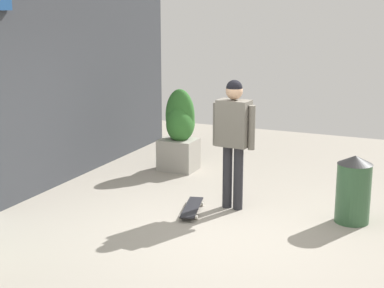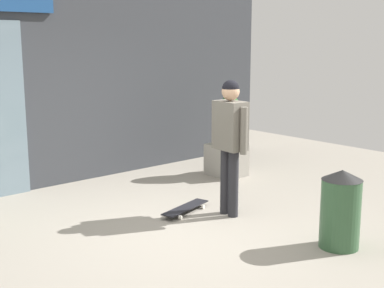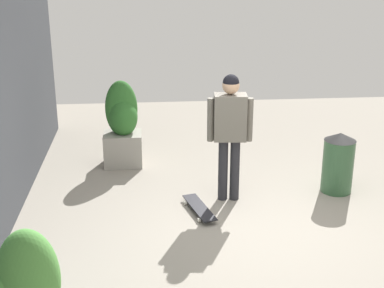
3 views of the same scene
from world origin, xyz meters
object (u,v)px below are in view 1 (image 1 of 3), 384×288
at_px(skateboarder, 234,131).
at_px(planter_box_right, 180,131).
at_px(skateboard, 192,208).
at_px(trash_bin, 353,189).

xyz_separation_m(skateboarder, planter_box_right, (1.46, 1.47, -0.42)).
xyz_separation_m(skateboard, planter_box_right, (1.83, 1.03, 0.60)).
bearing_deg(skateboarder, trash_bin, 99.32).
height_order(skateboarder, skateboard, skateboarder).
relative_size(planter_box_right, trash_bin, 1.55).
relative_size(skateboarder, trash_bin, 2.01).
relative_size(skateboarder, planter_box_right, 1.29).
xyz_separation_m(planter_box_right, trash_bin, (-1.34, -3.04, -0.22)).
distance_m(skateboarder, trash_bin, 1.70).
distance_m(skateboard, planter_box_right, 2.19).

